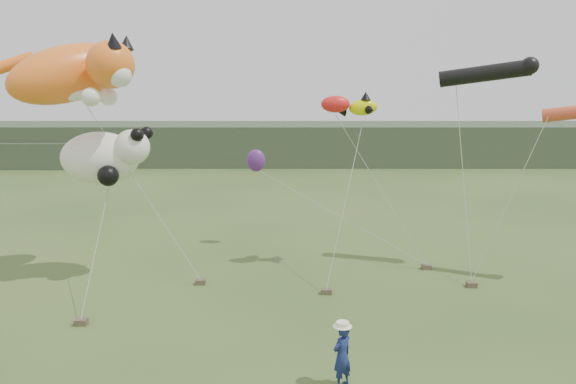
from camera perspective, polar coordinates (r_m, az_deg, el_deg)
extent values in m
plane|color=#385123|center=(16.61, 5.34, -16.31)|extent=(120.00, 120.00, 0.00)
cube|color=#2D3D28|center=(60.06, 1.48, 5.04)|extent=(90.00, 12.00, 4.00)
cube|color=#2D3D28|center=(63.86, -26.52, 3.60)|extent=(25.00, 8.00, 2.50)
imported|color=navy|center=(14.80, 5.51, -16.25)|extent=(0.71, 0.69, 1.65)
cube|color=brown|center=(22.35, -8.88, -9.01)|extent=(0.38, 0.30, 0.19)
cube|color=brown|center=(21.15, 3.93, -10.04)|extent=(0.38, 0.30, 0.19)
cube|color=brown|center=(22.91, 18.15, -8.92)|extent=(0.38, 0.30, 0.19)
cube|color=brown|center=(19.66, -20.28, -12.27)|extent=(0.38, 0.30, 0.19)
cube|color=brown|center=(24.60, 13.88, -7.38)|extent=(0.38, 0.30, 0.19)
ellipsoid|color=orange|center=(23.63, -21.43, 11.14)|extent=(5.29, 4.88, 3.26)
sphere|color=orange|center=(22.08, -17.59, 12.24)|extent=(1.76, 1.76, 1.76)
cone|color=black|center=(21.58, -17.34, 14.53)|extent=(0.55, 0.67, 0.66)
cone|color=black|center=(22.46, -16.09, 14.40)|extent=(0.55, 0.63, 0.62)
sphere|color=white|center=(21.67, -16.76, 11.30)|extent=(0.88, 0.88, 0.88)
ellipsoid|color=white|center=(23.28, -21.12, 9.26)|extent=(1.72, 0.86, 0.54)
sphere|color=white|center=(21.68, -19.38, 9.09)|extent=(0.68, 0.68, 0.68)
sphere|color=white|center=(22.92, -17.78, 9.21)|extent=(0.68, 0.68, 0.68)
cylinder|color=orange|center=(25.37, -26.29, 11.57)|extent=(1.82, 1.33, 1.06)
ellipsoid|color=#DAE101|center=(23.35, 7.66, 8.50)|extent=(1.30, 0.66, 0.74)
cone|color=black|center=(23.50, 5.08, 8.56)|extent=(0.69, 0.83, 0.77)
cone|color=black|center=(23.36, 7.90, 9.65)|extent=(0.43, 0.43, 0.34)
cone|color=black|center=(22.97, 8.44, 8.24)|extent=(0.45, 0.48, 0.34)
cone|color=black|center=(23.81, 8.14, 8.32)|extent=(0.45, 0.48, 0.34)
cylinder|color=black|center=(24.58, 19.31, 11.29)|extent=(3.61, 1.70, 1.11)
sphere|color=black|center=(24.63, 23.36, 11.69)|extent=(0.70, 0.70, 0.70)
ellipsoid|color=white|center=(23.35, -18.54, 3.30)|extent=(3.09, 2.06, 2.06)
sphere|color=white|center=(22.57, -15.56, 4.41)|extent=(1.38, 1.38, 1.38)
sphere|color=black|center=(21.99, -15.08, 5.64)|extent=(0.50, 0.50, 0.50)
sphere|color=black|center=(22.90, -14.17, 5.85)|extent=(0.50, 0.50, 0.50)
sphere|color=black|center=(22.38, -17.81, 1.58)|extent=(0.80, 0.80, 0.80)
sphere|color=black|center=(24.03, -20.29, 2.28)|extent=(0.80, 0.80, 0.80)
ellipsoid|color=red|center=(23.06, 4.85, 8.89)|extent=(1.18, 0.69, 0.69)
ellipsoid|color=#572375|center=(26.76, -3.26, 3.21)|extent=(0.87, 0.58, 1.06)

